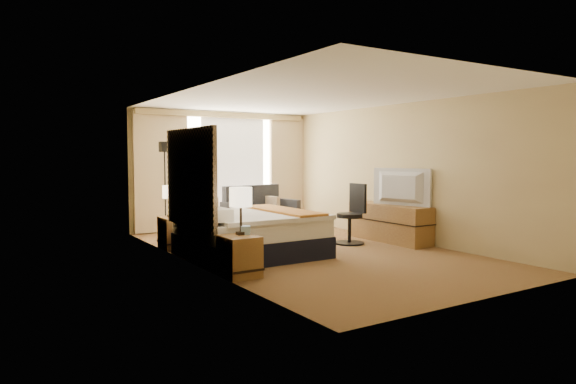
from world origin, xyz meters
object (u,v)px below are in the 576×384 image
television (398,187)px  nightstand_left (239,256)px  loveseat (260,216)px  bed (251,233)px  desk_chair (352,217)px  lamp_right (170,193)px  media_dresser (389,223)px  nightstand_right (175,233)px  lamp_left (241,198)px  floor_lamp (165,171)px

television → nightstand_left: bearing=88.4°
loveseat → bed: bearing=-131.4°
television → desk_chair: bearing=45.7°
lamp_right → television: size_ratio=0.46×
media_dresser → bed: size_ratio=0.88×
lamp_right → television: bearing=-25.9°
nightstand_left → television: size_ratio=0.46×
loveseat → television: 3.16m
bed → lamp_right: bearing=121.7°
nightstand_right → loveseat: loveseat is taller
nightstand_left → lamp_left: size_ratio=0.86×
nightstand_right → desk_chair: size_ratio=0.50×
nightstand_right → lamp_right: (-0.04, 0.08, 0.70)m
nightstand_left → desk_chair: bearing=22.5°
floor_lamp → lamp_left: size_ratio=2.93×
television → loveseat: bearing=12.5°
nightstand_left → media_dresser: bearing=15.8°
lamp_left → floor_lamp: bearing=88.1°
lamp_left → bed: bearing=56.5°
nightstand_right → nightstand_left: bearing=-90.0°
nightstand_right → media_dresser: (3.70, -1.45, 0.07)m
nightstand_left → loveseat: 4.22m
floor_lamp → television: (3.48, -2.68, -0.29)m
nightstand_left → floor_lamp: floor_lamp is taller
bed → lamp_left: size_ratio=3.17×
loveseat → lamp_left: (-2.23, -3.48, 0.73)m
desk_chair → television: television is taller
nightstand_left → television: television is taller
lamp_left → television: (3.59, 0.72, -0.00)m
desk_chair → lamp_left: 3.14m
bed → loveseat: bearing=57.8°
bed → television: television is taller
loveseat → lamp_right: size_ratio=3.06×
bed → lamp_left: bearing=-123.5°
nightstand_left → media_dresser: size_ratio=0.31×
nightstand_right → television: 4.11m
floor_lamp → lamp_right: (-0.22, -0.89, -0.36)m
nightstand_right → loveseat: size_ratio=0.33×
nightstand_left → bed: 1.45m
bed → desk_chair: 2.12m
bed → lamp_left: (-0.75, -1.13, 0.69)m
media_dresser → nightstand_left: bearing=-164.2°
nightstand_right → bed: size_ratio=0.27×
desk_chair → nightstand_right: bearing=156.0°
bed → lamp_right: lamp_right is taller
nightstand_right → desk_chair: 3.20m
loveseat → lamp_right: bearing=-166.7°
floor_lamp → television: floor_lamp is taller
loveseat → lamp_left: bearing=-131.9°
nightstand_left → media_dresser: 3.85m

